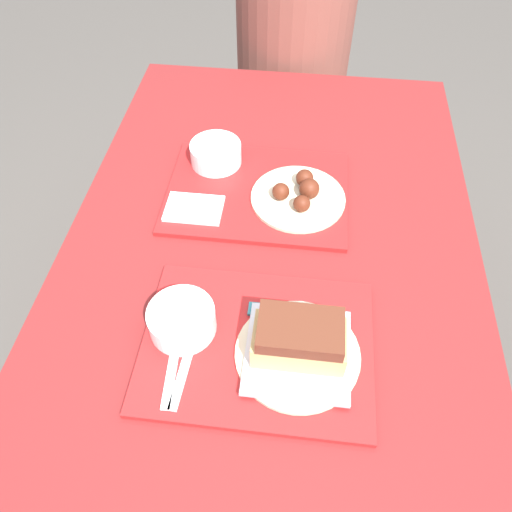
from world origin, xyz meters
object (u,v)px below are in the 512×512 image
tray_far (257,192)px  person_seated_across (294,46)px  wings_plate_far (299,194)px  tray_near (257,345)px  bowl_coleslaw_far (216,153)px  brisket_sandwich_plate (299,344)px  bowl_coleslaw_near (182,319)px

tray_far → person_seated_across: 0.76m
wings_plate_far → tray_near: bearing=-97.7°
bowl_coleslaw_far → wings_plate_far: 0.23m
wings_plate_far → person_seated_across: bearing=94.6°
tray_far → wings_plate_far: bearing=-11.1°
tray_near → brisket_sandwich_plate: bearing=-11.0°
person_seated_across → bowl_coleslaw_far: bearing=-102.2°
tray_near → bowl_coleslaw_far: bearing=107.7°
tray_near → wings_plate_far: (0.05, 0.38, 0.02)m
tray_far → person_seated_across: bearing=87.4°
bowl_coleslaw_near → brisket_sandwich_plate: (0.21, -0.03, 0.01)m
tray_near → tray_far: 0.40m
tray_near → tray_far: bearing=96.5°
brisket_sandwich_plate → person_seated_across: (-0.08, 1.17, -0.08)m
tray_far → wings_plate_far: 0.10m
tray_far → bowl_coleslaw_near: bowl_coleslaw_near is taller
brisket_sandwich_plate → person_seated_across: person_seated_across is taller
tray_near → bowl_coleslaw_far: bowl_coleslaw_far is taller
bowl_coleslaw_near → bowl_coleslaw_far: bearing=92.2°
bowl_coleslaw_far → brisket_sandwich_plate: bearing=-65.4°
tray_near → person_seated_across: (-0.01, 1.16, -0.04)m
tray_far → person_seated_across: (0.03, 0.76, -0.04)m
tray_far → brisket_sandwich_plate: bearing=-74.0°
tray_near → bowl_coleslaw_far: size_ratio=3.39×
tray_near → brisket_sandwich_plate: 0.09m
tray_far → brisket_sandwich_plate: brisket_sandwich_plate is taller
bowl_coleslaw_near → person_seated_across: size_ratio=0.16×
tray_near → bowl_coleslaw_far: 0.51m
wings_plate_far → person_seated_across: 0.78m
wings_plate_far → tray_far: bearing=168.9°
bowl_coleslaw_near → person_seated_across: 1.15m
tray_far → person_seated_across: size_ratio=0.55×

